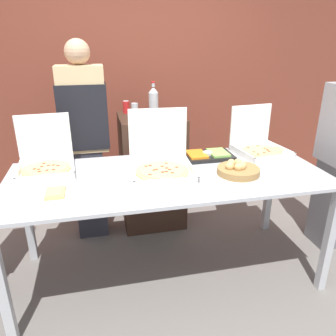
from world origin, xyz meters
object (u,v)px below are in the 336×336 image
pizza_box_far_right (46,161)px  soda_can_silver (135,109)px  pizza_box_near_left (259,145)px  person_server_vest (85,133)px  pizza_box_near_right (161,162)px  bread_basket (238,169)px  soda_can_colored (126,107)px  veggie_tray (207,155)px  soda_bottle (153,100)px  paper_plate_front_center (55,194)px

pizza_box_far_right → soda_can_silver: bearing=36.0°
pizza_box_near_left → soda_can_silver: pizza_box_near_left is taller
person_server_vest → soda_can_silver: bearing=-160.5°
pizza_box_far_right → person_server_vest: bearing=54.7°
pizza_box_near_right → bread_basket: bearing=-13.3°
bread_basket → soda_can_silver: size_ratio=2.55×
bread_basket → soda_can_colored: bearing=120.7°
pizza_box_near_left → bread_basket: bearing=-139.4°
veggie_tray → person_server_vest: person_server_vest is taller
bread_basket → soda_can_colored: 1.40m
pizza_box_far_right → bread_basket: size_ratio=1.43×
pizza_box_near_left → veggie_tray: pizza_box_near_left is taller
soda_bottle → soda_can_silver: soda_bottle is taller
paper_plate_front_center → soda_bottle: size_ratio=0.72×
pizza_box_near_right → pizza_box_far_right: size_ratio=1.10×
pizza_box_near_left → soda_can_colored: 1.34m
pizza_box_near_right → paper_plate_front_center: pizza_box_near_right is taller
bread_basket → paper_plate_front_center: bearing=-176.6°
bread_basket → soda_bottle: soda_bottle is taller
pizza_box_near_right → paper_plate_front_center: (-0.75, -0.24, -0.07)m
pizza_box_near_left → pizza_box_far_right: (-1.78, -0.01, 0.00)m
soda_can_silver → person_server_vest: bearing=-160.5°
pizza_box_far_right → soda_can_silver: pizza_box_far_right is taller
pizza_box_near_left → soda_bottle: size_ratio=1.44×
pizza_box_far_right → veggie_tray: bearing=-4.3°
soda_bottle → person_server_vest: bearing=-164.9°
soda_can_silver → paper_plate_front_center: bearing=-120.9°
veggie_tray → soda_can_silver: bearing=128.7°
paper_plate_front_center → soda_can_colored: bearing=64.4°
pizza_box_near_left → soda_can_silver: bearing=140.8°
bread_basket → soda_can_colored: soda_can_colored is taller
pizza_box_near_left → bread_basket: 0.55m
pizza_box_near_right → bread_basket: size_ratio=1.58×
veggie_tray → soda_can_silver: soda_can_silver is taller
bread_basket → soda_bottle: (-0.44, 1.06, 0.35)m
pizza_box_far_right → soda_can_silver: 1.04m
pizza_box_near_right → person_server_vest: bearing=131.8°
pizza_box_far_right → veggie_tray: pizza_box_far_right is taller
soda_can_colored → soda_bottle: bearing=-25.6°
veggie_tray → person_server_vest: size_ratio=0.23×
paper_plate_front_center → bread_basket: bread_basket is taller
pizza_box_far_right → soda_bottle: soda_bottle is taller
bread_basket → soda_can_colored: size_ratio=2.55×
bread_basket → person_server_vest: size_ratio=0.17×
paper_plate_front_center → soda_can_colored: soda_can_colored is taller
pizza_box_far_right → pizza_box_near_right: bearing=-19.0°
pizza_box_near_left → person_server_vest: 1.56m
pizza_box_near_left → veggie_tray: bearing=175.1°
pizza_box_far_right → person_server_vest: size_ratio=0.24×
pizza_box_near_right → pizza_box_near_left: 0.95m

